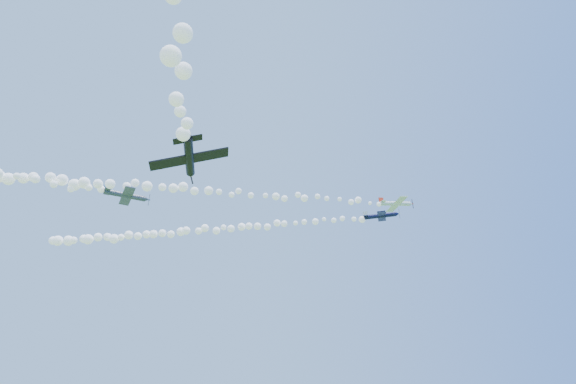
{
  "coord_description": "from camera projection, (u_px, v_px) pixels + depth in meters",
  "views": [
    {
      "loc": [
        -6.53,
        -80.68,
        13.38
      ],
      "look_at": [
        3.08,
        -6.58,
        46.59
      ],
      "focal_mm": 30.0,
      "sensor_mm": 36.0,
      "label": 1
    }
  ],
  "objects": [
    {
      "name": "plane_white",
      "position": [
        396.0,
        204.0,
        90.86
      ],
      "size": [
        7.07,
        7.37,
        1.87
      ],
      "rotation": [
        -0.03,
        -0.06,
        0.06
      ],
      "color": "silver"
    },
    {
      "name": "smoke_trail_white",
      "position": [
        195.0,
        190.0,
        84.32
      ],
      "size": [
        70.64,
        6.62,
        2.97
      ],
      "primitive_type": null,
      "color": "white"
    },
    {
      "name": "plane_navy",
      "position": [
        381.0,
        216.0,
        97.76
      ],
      "size": [
        7.55,
        7.97,
        2.05
      ],
      "rotation": [
        0.11,
        -0.04,
        -0.35
      ],
      "color": "#0B0E34"
    },
    {
      "name": "smoke_trail_navy",
      "position": [
        197.0,
        231.0,
        105.5
      ],
      "size": [
        71.17,
        27.36,
        2.97
      ],
      "primitive_type": null,
      "color": "white"
    },
    {
      "name": "plane_grey",
      "position": [
        127.0,
        195.0,
        83.66
      ],
      "size": [
        8.04,
        8.53,
        2.69
      ],
      "rotation": [
        0.0,
        0.03,
        0.31
      ],
      "color": "#363C4F"
    },
    {
      "name": "plane_black",
      "position": [
        189.0,
        158.0,
        49.64
      ],
      "size": [
        7.87,
        7.87,
        3.05
      ],
      "rotation": [
        -0.3,
        0.08,
        1.58
      ],
      "color": "black"
    }
  ]
}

